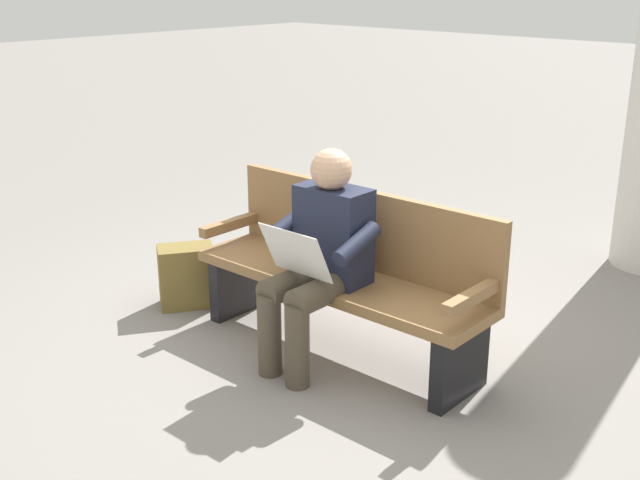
{
  "coord_description": "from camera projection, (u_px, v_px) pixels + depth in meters",
  "views": [
    {
      "loc": [
        -2.68,
        3.04,
        2.06
      ],
      "look_at": [
        -0.01,
        0.15,
        0.7
      ],
      "focal_mm": 44.38,
      "sensor_mm": 36.0,
      "label": 1
    }
  ],
  "objects": [
    {
      "name": "bench_near",
      "position": [
        346.0,
        271.0,
        4.4
      ],
      "size": [
        1.81,
        0.53,
        0.9
      ],
      "rotation": [
        0.0,
        0.0,
        0.03
      ],
      "color": "olive",
      "rests_on": "ground"
    },
    {
      "name": "ground_plane",
      "position": [
        337.0,
        349.0,
        4.5
      ],
      "size": [
        40.0,
        40.0,
        0.0
      ],
      "primitive_type": "plane",
      "color": "gray"
    },
    {
      "name": "backpack",
      "position": [
        187.0,
        276.0,
        5.04
      ],
      "size": [
        0.38,
        0.41,
        0.4
      ],
      "rotation": [
        0.0,
        0.0,
        4.14
      ],
      "color": "brown",
      "rests_on": "ground"
    },
    {
      "name": "person_seated",
      "position": [
        320.0,
        254.0,
        4.18
      ],
      "size": [
        0.58,
        0.58,
        1.18
      ],
      "rotation": [
        0.0,
        0.0,
        0.03
      ],
      "color": "#1E2338",
      "rests_on": "ground"
    }
  ]
}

